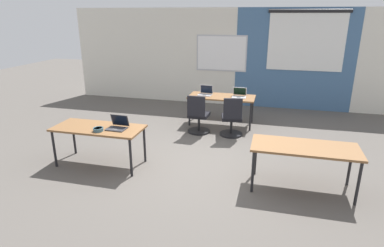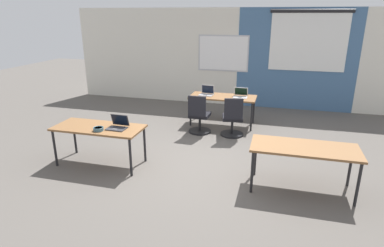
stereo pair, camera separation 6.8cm
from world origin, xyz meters
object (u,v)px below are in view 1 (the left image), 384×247
desk_near_right (305,150)px  desk_far_center (222,99)px  chair_far_right (232,120)px  laptop_far_left (205,93)px  laptop_far_right (239,95)px  chair_far_left (198,117)px  desk_near_left (99,130)px  laptop_near_left_inner (118,126)px  snack_bowl (98,129)px

desk_near_right → desk_far_center: size_ratio=1.00×
chair_far_right → laptop_far_left: bearing=-56.8°
laptop_far_right → chair_far_right: (-0.06, -0.79, -0.39)m
chair_far_left → desk_far_center: bearing=-116.6°
desk_near_left → laptop_near_left_inner: laptop_near_left_inner is taller
desk_near_left → chair_far_left: size_ratio=1.74×
desk_near_left → desk_near_right: size_ratio=1.00×
desk_near_right → desk_far_center: 3.30m
laptop_near_left_inner → laptop_far_right: (1.80, 2.80, -0.00)m
laptop_far_left → snack_bowl: laptop_far_left is taller
desk_near_right → chair_far_right: bearing=124.3°
laptop_near_left_inner → laptop_far_left: (0.96, 2.81, 0.00)m
desk_far_center → chair_far_right: (0.36, -0.76, -0.28)m
desk_far_center → chair_far_right: chair_far_right is taller
laptop_far_left → snack_bowl: 3.25m
desk_near_right → chair_far_right: chair_far_right is taller
desk_near_right → desk_far_center: same height
desk_far_center → laptop_near_left_inner: size_ratio=4.73×
desk_far_center → laptop_far_right: 0.44m
desk_far_center → chair_far_right: bearing=-64.6°
desk_near_left → laptop_near_left_inner: (0.37, 0.02, 0.11)m
laptop_far_right → chair_far_left: bearing=-137.1°
laptop_far_right → desk_near_left: bearing=-128.0°
laptop_far_left → chair_far_right: size_ratio=0.39×
desk_near_left → laptop_far_left: laptop_far_left is taller
desk_far_center → chair_far_left: 0.91m
snack_bowl → desk_near_right: bearing=3.1°
chair_far_left → laptop_far_right: 1.21m
laptop_far_left → chair_far_left: 0.88m
desk_near_right → chair_far_right: 2.48m
chair_far_left → laptop_far_right: bearing=-135.0°
laptop_near_left_inner → chair_far_right: (1.74, 2.02, -0.39)m
desk_far_center → laptop_near_left_inner: 3.11m
laptop_near_left_inner → snack_bowl: 0.33m
laptop_far_left → chair_far_left: (0.00, -0.79, -0.39)m
desk_near_left → snack_bowl: 0.24m
desk_near_left → snack_bowl: bearing=-59.1°
snack_bowl → laptop_far_left: bearing=67.9°
laptop_far_left → snack_bowl: size_ratio=2.01×
desk_near_left → laptop_far_left: (1.34, 2.83, 0.11)m
desk_near_right → laptop_near_left_inner: (-3.13, 0.02, 0.11)m
desk_far_center → laptop_far_right: (0.42, 0.02, 0.11)m
desk_near_right → laptop_far_left: laptop_far_left is taller
desk_far_center → laptop_near_left_inner: bearing=-116.3°
desk_near_right → laptop_far_right: (-1.33, 2.82, 0.11)m
laptop_near_left_inner → chair_far_left: laptop_near_left_inner is taller
desk_near_left → laptop_far_right: size_ratio=4.81×
laptop_near_left_inner → laptop_far_right: bearing=59.0°
desk_near_left → chair_far_left: bearing=56.6°
desk_near_right → laptop_far_left: bearing=127.4°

